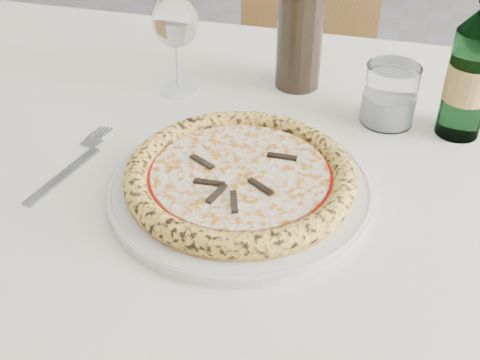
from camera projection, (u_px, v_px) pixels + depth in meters
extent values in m
cube|color=olive|center=(257.00, 166.00, 0.88)|extent=(1.47, 0.84, 0.04)
cube|color=white|center=(258.00, 153.00, 0.87)|extent=(1.53, 0.90, 0.01)
cube|color=white|center=(306.00, 84.00, 1.29)|extent=(1.53, 0.01, 0.22)
cylinder|color=olive|center=(29.00, 169.00, 1.53)|extent=(0.06, 0.06, 0.71)
cube|color=olive|center=(293.00, 102.00, 1.61)|extent=(0.38, 0.38, 0.04)
cylinder|color=olive|center=(352.00, 152.00, 1.84)|extent=(0.04, 0.04, 0.43)
cylinder|color=olive|center=(336.00, 217.00, 1.59)|extent=(0.04, 0.04, 0.43)
cylinder|color=olive|center=(250.00, 136.00, 1.91)|extent=(0.04, 0.04, 0.43)
cylinder|color=olive|center=(220.00, 196.00, 1.66)|extent=(0.04, 0.04, 0.43)
cylinder|color=silver|center=(240.00, 188.00, 0.79)|extent=(0.35, 0.35, 0.01)
torus|color=silver|center=(240.00, 185.00, 0.78)|extent=(0.34, 0.34, 0.01)
cylinder|color=gold|center=(240.00, 180.00, 0.78)|extent=(0.29, 0.29, 0.01)
torus|color=#E8BC48|center=(240.00, 175.00, 0.77)|extent=(0.30, 0.30, 0.03)
cylinder|color=red|center=(240.00, 175.00, 0.77)|extent=(0.25, 0.25, 0.00)
cylinder|color=#FFECC7|center=(240.00, 173.00, 0.77)|extent=(0.23, 0.23, 0.00)
cube|color=black|center=(262.00, 174.00, 0.76)|extent=(0.04, 0.01, 0.00)
cube|color=black|center=(265.00, 156.00, 0.80)|extent=(0.03, 0.04, 0.00)
cube|color=black|center=(228.00, 144.00, 0.82)|extent=(0.03, 0.04, 0.00)
cube|color=black|center=(214.00, 166.00, 0.78)|extent=(0.04, 0.01, 0.00)
cube|color=black|center=(210.00, 188.00, 0.74)|extent=(0.03, 0.04, 0.00)
cube|color=black|center=(255.00, 203.00, 0.71)|extent=(0.03, 0.04, 0.00)
cube|color=gray|center=(63.00, 176.00, 0.82)|extent=(0.04, 0.15, 0.00)
cube|color=gray|center=(92.00, 142.00, 0.88)|extent=(0.03, 0.03, 0.00)
cylinder|color=gray|center=(95.00, 131.00, 0.91)|extent=(0.00, 0.04, 0.00)
cylinder|color=gray|center=(98.00, 132.00, 0.91)|extent=(0.00, 0.04, 0.00)
cylinder|color=gray|center=(102.00, 132.00, 0.91)|extent=(0.00, 0.04, 0.00)
cylinder|color=gray|center=(106.00, 133.00, 0.90)|extent=(0.00, 0.04, 0.00)
cylinder|color=silver|center=(180.00, 90.00, 1.01)|extent=(0.06, 0.06, 0.00)
cylinder|color=silver|center=(178.00, 66.00, 0.99)|extent=(0.01, 0.01, 0.08)
ellipsoid|color=white|center=(175.00, 20.00, 0.94)|extent=(0.07, 0.07, 0.09)
cylinder|color=white|center=(390.00, 94.00, 0.91)|extent=(0.08, 0.08, 0.09)
cylinder|color=silver|center=(388.00, 107.00, 0.92)|extent=(0.07, 0.07, 0.04)
cylinder|color=#3D6D48|center=(468.00, 85.00, 0.86)|extent=(0.06, 0.06, 0.16)
cylinder|color=#C7C365|center=(468.00, 82.00, 0.86)|extent=(0.07, 0.07, 0.06)
cylinder|color=black|center=(300.00, 25.00, 0.97)|extent=(0.08, 0.08, 0.22)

